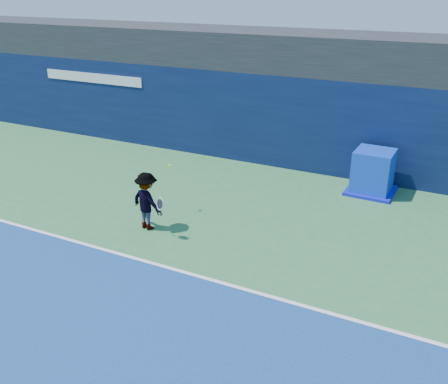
# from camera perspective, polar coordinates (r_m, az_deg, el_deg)

# --- Properties ---
(ground) EXTENTS (80.00, 80.00, 0.00)m
(ground) POSITION_cam_1_polar(r_m,az_deg,el_deg) (9.55, -20.53, -15.53)
(ground) COLOR #326F40
(ground) RESTS_ON ground
(baseline) EXTENTS (24.00, 0.10, 0.01)m
(baseline) POSITION_cam_1_polar(r_m,az_deg,el_deg) (11.34, -9.60, -7.63)
(baseline) COLOR white
(baseline) RESTS_ON ground
(stadium_band) EXTENTS (36.00, 3.00, 1.20)m
(stadium_band) POSITION_cam_1_polar(r_m,az_deg,el_deg) (17.44, 6.70, 15.84)
(stadium_band) COLOR black
(stadium_band) RESTS_ON back_wall_assembly
(back_wall_assembly) EXTENTS (36.00, 1.03, 3.00)m
(back_wall_assembly) POSITION_cam_1_polar(r_m,az_deg,el_deg) (16.91, 5.15, 8.43)
(back_wall_assembly) COLOR #0A173C
(back_wall_assembly) RESTS_ON ground
(equipment_cart) EXTENTS (1.36, 1.36, 1.28)m
(equipment_cart) POSITION_cam_1_polar(r_m,az_deg,el_deg) (15.08, 16.63, 2.05)
(equipment_cart) COLOR #0D32C0
(equipment_cart) RESTS_ON ground
(tennis_player) EXTENTS (1.25, 0.75, 1.47)m
(tennis_player) POSITION_cam_1_polar(r_m,az_deg,el_deg) (12.39, -8.80, -1.03)
(tennis_player) COLOR silver
(tennis_player) RESTS_ON ground
(tennis_ball) EXTENTS (0.08, 0.08, 0.08)m
(tennis_ball) POSITION_cam_1_polar(r_m,az_deg,el_deg) (13.05, -6.20, 3.03)
(tennis_ball) COLOR #BFE219
(tennis_ball) RESTS_ON ground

